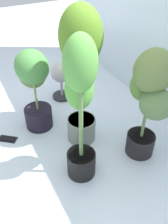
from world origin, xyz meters
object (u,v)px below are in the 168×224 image
potted_plant_front_left (34,84)px  potted_plant_back_right (150,95)px  potted_plant_front_right (80,106)px  floor_fan (61,75)px  cell_phone (8,139)px  potted_plant_center (80,63)px

potted_plant_front_left → potted_plant_back_right: potted_plant_back_right is taller
potted_plant_front_right → floor_fan: (-0.87, 0.24, -0.30)m
potted_plant_back_right → cell_phone: size_ratio=5.09×
potted_plant_back_right → floor_fan: potted_plant_back_right is taller
potted_plant_front_left → potted_plant_front_right: 0.62m
potted_plant_front_right → potted_plant_center: size_ratio=0.96×
potted_plant_front_left → potted_plant_front_right: potted_plant_front_right is taller
floor_fan → potted_plant_back_right: bearing=101.5°
potted_plant_back_right → floor_fan: (-0.91, -0.22, -0.25)m
potted_plant_front_left → potted_plant_back_right: bearing=40.3°
potted_plant_back_right → floor_fan: 0.97m
potted_plant_front_right → potted_plant_back_right: 0.46m
cell_phone → potted_plant_back_right: bearing=-85.8°
potted_plant_front_right → floor_fan: size_ratio=2.63×
potted_plant_front_right → cell_phone: bearing=-144.8°
potted_plant_front_left → floor_fan: bearing=129.8°
potted_plant_front_right → potted_plant_front_left: bearing=-171.7°
potted_plant_front_right → potted_plant_center: 0.34m
cell_phone → potted_plant_front_right: bearing=-105.9°
potted_plant_front_right → floor_fan: bearing=164.6°
potted_plant_front_left → cell_phone: 0.48m
potted_plant_front_left → potted_plant_center: 0.45m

